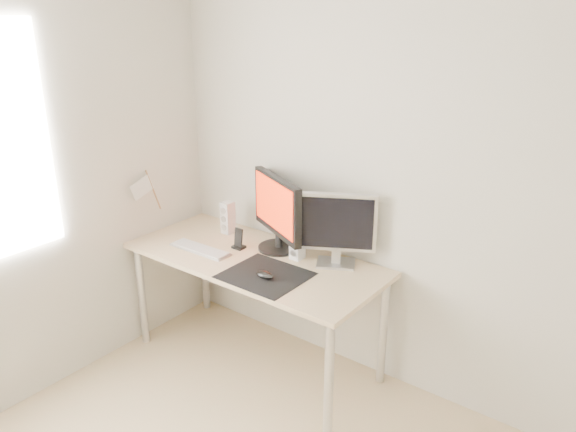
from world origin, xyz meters
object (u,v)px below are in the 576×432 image
Objects in this scene: mouse at (265,275)px; keyboard at (200,249)px; phone_dock at (239,242)px; desk at (254,269)px; speaker_left at (228,218)px; main_monitor at (277,211)px; second_monitor at (337,226)px; speaker_right at (297,242)px.

keyboard is at bearing 174.57° from mouse.
mouse is at bearing -29.49° from phone_dock.
desk is at bearing 142.01° from mouse.
main_monitor is at bearing -1.75° from speaker_left.
second_monitor is (0.45, 0.21, 0.32)m from desk.
main_monitor is 2.39× the size of speaker_right.
second_monitor is 2.03× the size of speaker_right.
speaker_left is (-0.39, 0.19, 0.19)m from desk.
mouse is 0.73m from speaker_left.
speaker_right is 0.40m from phone_dock.
desk is 7.45× the size of speaker_left.
desk is at bearing 20.94° from keyboard.
main_monitor is 0.54m from keyboard.
speaker_left reaches higher than keyboard.
desk is 3.79× the size of keyboard.
speaker_right is 0.62m from keyboard.
speaker_right is (-0.23, -0.07, -0.13)m from second_monitor.
phone_dock reaches higher than keyboard.
desk is at bearing -102.33° from main_monitor.
phone_dock is (0.17, 0.17, 0.03)m from keyboard.
keyboard is (-0.55, -0.27, -0.10)m from speaker_right.
second_monitor reaches higher than speaker_left.
keyboard is (-0.78, -0.34, -0.23)m from second_monitor.
main_monitor reaches higher than second_monitor.
speaker_left is at bearing 146.78° from phone_dock.
main_monitor is 0.32m from phone_dock.
speaker_right is (0.61, -0.05, 0.00)m from speaker_left.
speaker_right is 0.51× the size of keyboard.
main_monitor is 2.39× the size of speaker_left.
main_monitor reaches higher than phone_dock.
mouse is 0.07× the size of desk.
main_monitor reaches higher than speaker_right.
desk is 0.59m from second_monitor.
desk is 0.38m from main_monitor.
mouse is 0.47m from main_monitor.
mouse is at bearing -30.89° from speaker_left.
mouse is 0.31m from desk.
speaker_right is at bearing 25.87° from keyboard.
main_monitor is at bearing 77.67° from desk.
speaker_left is 1.63× the size of phone_dock.
keyboard is (0.06, -0.32, -0.10)m from speaker_left.
phone_dock is (-0.20, -0.14, -0.21)m from main_monitor.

